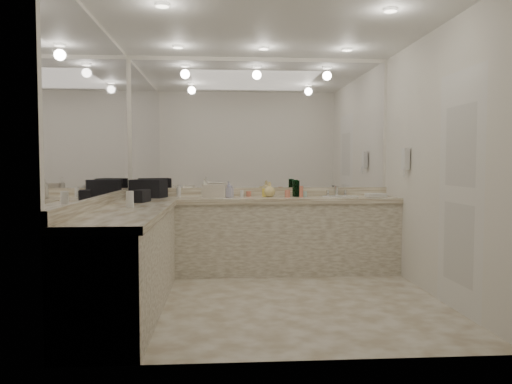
{
  "coord_description": "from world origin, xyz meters",
  "views": [
    {
      "loc": [
        -0.47,
        -4.68,
        1.3
      ],
      "look_at": [
        -0.12,
        0.4,
        1.01
      ],
      "focal_mm": 35.0,
      "sensor_mm": 36.0,
      "label": 1
    }
  ],
  "objects": [
    {
      "name": "mirror_left",
      "position": [
        -1.59,
        0.0,
        1.77
      ],
      "size": [
        0.01,
        2.92,
        1.55
      ],
      "primitive_type": "cube",
      "color": "white",
      "rests_on": "wall_left"
    },
    {
      "name": "black_toiletry_bag",
      "position": [
        -1.33,
        1.21,
        1.01
      ],
      "size": [
        0.44,
        0.35,
        0.22
      ],
      "primitive_type": "cube",
      "rotation": [
        0.0,
        0.0,
        -0.3
      ],
      "color": "black",
      "rests_on": "vanity_back_top"
    },
    {
      "name": "amenity_bottle_6",
      "position": [
        0.04,
        1.28,
        0.95
      ],
      "size": [
        0.06,
        0.06,
        0.1
      ],
      "primitive_type": "cylinder",
      "color": "#F2D84C",
      "rests_on": "vanity_back_top"
    },
    {
      "name": "amenity_bottle_3",
      "position": [
        0.52,
        1.2,
        0.93
      ],
      "size": [
        0.05,
        0.05,
        0.07
      ],
      "primitive_type": "cylinder",
      "color": "silver",
      "rests_on": "vanity_back_top"
    },
    {
      "name": "sink",
      "position": [
        0.95,
        1.2,
        0.9
      ],
      "size": [
        0.44,
        0.44,
        0.03
      ],
      "primitive_type": "cylinder",
      "color": "white",
      "rests_on": "vanity_back_top"
    },
    {
      "name": "soap_bottle_b",
      "position": [
        -0.38,
        1.17,
        0.98
      ],
      "size": [
        0.1,
        0.1,
        0.17
      ],
      "primitive_type": "imported",
      "rotation": [
        0.0,
        0.0,
        -0.41
      ],
      "color": "silver",
      "rests_on": "vanity_back_top"
    },
    {
      "name": "lotion_left",
      "position": [
        -1.3,
        -0.13,
        0.98
      ],
      "size": [
        0.07,
        0.07,
        0.16
      ],
      "primitive_type": "cylinder",
      "color": "white",
      "rests_on": "vanity_left_top"
    },
    {
      "name": "wall_phone",
      "position": [
        1.56,
        0.7,
        1.35
      ],
      "size": [
        0.06,
        0.1,
        0.24
      ],
      "primitive_type": "cube",
      "color": "white",
      "rests_on": "wall_right"
    },
    {
      "name": "door",
      "position": [
        1.59,
        -0.5,
        1.05
      ],
      "size": [
        0.02,
        0.82,
        2.1
      ],
      "primitive_type": "cube",
      "color": "white",
      "rests_on": "wall_right"
    },
    {
      "name": "wall_left",
      "position": [
        -1.6,
        0.0,
        1.3
      ],
      "size": [
        0.02,
        3.0,
        2.6
      ],
      "primitive_type": "cube",
      "color": "white",
      "rests_on": "floor"
    },
    {
      "name": "vanity_left_base",
      "position": [
        -1.3,
        -0.3,
        0.42
      ],
      "size": [
        0.6,
        2.4,
        0.84
      ],
      "primitive_type": "cube",
      "color": "silver",
      "rests_on": "floor"
    },
    {
      "name": "amenity_bottle_5",
      "position": [
        -0.99,
        1.35,
        0.96
      ],
      "size": [
        0.05,
        0.05,
        0.12
      ],
      "primitive_type": "cylinder",
      "color": "white",
      "rests_on": "vanity_back_top"
    },
    {
      "name": "backsplash_back",
      "position": [
        0.0,
        1.48,
        0.95
      ],
      "size": [
        3.2,
        0.04,
        0.1
      ],
      "primitive_type": "cube",
      "color": "#F0E5CA",
      "rests_on": "vanity_back_top"
    },
    {
      "name": "vanity_left_top",
      "position": [
        -1.29,
        -0.3,
        0.87
      ],
      "size": [
        0.64,
        2.42,
        0.06
      ],
      "primitive_type": "cube",
      "color": "#F0E5CA",
      "rests_on": "vanity_left_base"
    },
    {
      "name": "green_bottle_0",
      "position": [
        0.42,
        1.31,
        1.0
      ],
      "size": [
        0.07,
        0.07,
        0.2
      ],
      "primitive_type": "cylinder",
      "color": "#0B531F",
      "rests_on": "vanity_back_top"
    },
    {
      "name": "soap_bottle_c",
      "position": [
        0.1,
        1.27,
        0.99
      ],
      "size": [
        0.18,
        0.18,
        0.18
      ],
      "primitive_type": "imported",
      "rotation": [
        0.0,
        0.0,
        0.34
      ],
      "color": "#EBD281",
      "rests_on": "vanity_back_top"
    },
    {
      "name": "vanity_back_base",
      "position": [
        0.0,
        1.2,
        0.42
      ],
      "size": [
        3.2,
        0.6,
        0.84
      ],
      "primitive_type": "cube",
      "color": "silver",
      "rests_on": "floor"
    },
    {
      "name": "soap_bottle_a",
      "position": [
        -0.67,
        1.19,
        1.01
      ],
      "size": [
        0.11,
        0.11,
        0.23
      ],
      "primitive_type": "imported",
      "rotation": [
        0.0,
        0.0,
        -0.33
      ],
      "color": "white",
      "rests_on": "vanity_back_top"
    },
    {
      "name": "faucet",
      "position": [
        0.95,
        1.41,
        0.97
      ],
      "size": [
        0.24,
        0.16,
        0.14
      ],
      "primitive_type": "cube",
      "color": "silver",
      "rests_on": "vanity_back_top"
    },
    {
      "name": "backsplash_left",
      "position": [
        -1.58,
        0.0,
        0.95
      ],
      "size": [
        0.04,
        3.0,
        0.1
      ],
      "primitive_type": "cube",
      "color": "#F0E5CA",
      "rests_on": "vanity_left_top"
    },
    {
      "name": "green_bottle_2",
      "position": [
        0.43,
        1.27,
        1.0
      ],
      "size": [
        0.07,
        0.07,
        0.19
      ],
      "primitive_type": "cylinder",
      "color": "#0B531F",
      "rests_on": "vanity_back_top"
    },
    {
      "name": "black_bag_spill",
      "position": [
        -1.3,
        0.53,
        0.97
      ],
      "size": [
        0.16,
        0.26,
        0.13
      ],
      "primitive_type": "cube",
      "rotation": [
        0.0,
        0.0,
        -0.22
      ],
      "color": "black",
      "rests_on": "vanity_left_top"
    },
    {
      "name": "amenity_bottle_2",
      "position": [
        -0.15,
        1.35,
        0.93
      ],
      "size": [
        0.06,
        0.06,
        0.06
      ],
      "primitive_type": "cylinder",
      "color": "#E57F66",
      "rests_on": "vanity_back_top"
    },
    {
      "name": "floor",
      "position": [
        0.0,
        0.0,
        0.0
      ],
      "size": [
        3.2,
        3.2,
        0.0
      ],
      "primitive_type": "plane",
      "color": "beige",
      "rests_on": "ground"
    },
    {
      "name": "cream_cosmetic_case",
      "position": [
        -0.56,
        1.18,
        0.98
      ],
      "size": [
        0.29,
        0.2,
        0.15
      ],
      "primitive_type": "cube",
      "rotation": [
        0.0,
        0.0,
        -0.15
      ],
      "color": "beige",
      "rests_on": "vanity_back_top"
    },
    {
      "name": "wall_back",
      "position": [
        0.0,
        1.5,
        1.3
      ],
      "size": [
        3.2,
        0.02,
        2.6
      ],
      "primitive_type": "cube",
      "color": "white",
      "rests_on": "floor"
    },
    {
      "name": "amenity_bottle_0",
      "position": [
        0.3,
        1.13,
        0.95
      ],
      "size": [
        0.06,
        0.06,
        0.09
      ],
      "primitive_type": "cylinder",
      "color": "#E57F66",
      "rests_on": "vanity_back_top"
    },
    {
      "name": "hand_towel",
      "position": [
        1.38,
        1.19,
        0.92
      ],
      "size": [
        0.24,
        0.17,
        0.04
      ],
      "primitive_type": "cube",
      "rotation": [
        0.0,
        0.0,
        0.1
      ],
      "color": "white",
      "rests_on": "vanity_back_top"
    },
    {
      "name": "mirror_back",
      "position": [
        0.0,
        1.49,
        1.77
      ],
      "size": [
        3.12,
        0.01,
        1.55
      ],
      "primitive_type": "cube",
      "color": "white",
      "rests_on": "wall_back"
    },
    {
      "name": "amenity_bottle_1",
      "position": [
        0.47,
        1.15,
        0.97
      ],
      "size": [
        0.05,
        0.05,
        0.13
      ],
      "primitive_type": "cylinder",
      "color": "#E57F66",
      "rests_on": "vanity_back_top"
    },
    {
      "name": "wall_right",
      "position": [
        1.6,
        0.0,
        1.3
      ],
      "size": [
        0.02,
        3.0,
        2.6
      ],
      "primitive_type": "cube",
      "color": "white",
      "rests_on": "floor"
    },
    {
      "name": "green_bottle_1",
      "position": [
        0.43,
        1.3,
        0.99
      ],
      "size": [
        0.07,
        0.07,
        0.18
      ],
      "primitive_type": "cylinder",
      "color": "#0B531F",
      "rests_on": "vanity_back_top"
    },
    {
      "name": "amenity_bottle_4",
      "position": [
        -0.24,
        1.15,
        0.94
      ],
      "size": [
        0.04,
        0.04,
        0.09
      ],
      "primitive_type": "cylinder",
      "color": "white",
      "rests_on": "vanity_back_top"
    },
    {
      "name": "vanity_back_top",
      "position": [
        0.0,
        1.19,
        0.87
      ],
      "size": [
        3.2,
        0.64,
        0.06
      ],
      "primitive_type": "cube",
      "color": "#F0E5CA",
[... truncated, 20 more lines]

